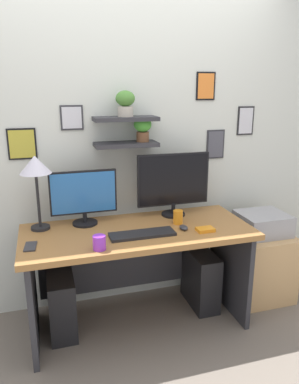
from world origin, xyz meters
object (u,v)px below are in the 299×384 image
Objects in this scene: scissors_tray at (205,230)px; printer at (263,223)px; monitor_right at (173,182)px; computer_tower_right at (201,278)px; keyboard at (142,234)px; monitor_left at (84,196)px; cell_phone at (30,246)px; pen_cup at (178,217)px; drawer_cabinet at (259,264)px; desk at (136,254)px; computer_mouse at (184,227)px; computer_tower_left at (62,303)px; desk_lamp at (35,169)px; coffee_mug at (99,243)px.

printer is at bearing 23.07° from scissors_tray.
monitor_right is 0.83m from printer.
scissors_tray is 0.61m from computer_tower_right.
monitor_right is 0.54m from keyboard.
monitor_left reaches higher than cell_phone.
pen_cup reaches higher than drawer_cabinet.
desk is 0.41m from computer_mouse.
monitor_right is 1.20m from computer_tower_left.
printer is 0.67m from computer_tower_right.
desk_lamp reaches higher than monitor_right.
monitor_right is at bearing 83.73° from computer_mouse.
coffee_mug is 0.70m from computer_tower_left.
cell_phone is 1.40× the size of pen_cup.
drawer_cabinet is 1.45× the size of printer.
monitor_right is 1.04m from drawer_cabinet.
pen_cup is 0.63m from computer_tower_right.
computer_tower_right is (1.26, 0.20, -0.53)m from cell_phone.
keyboard is at bearing -26.10° from desk_lamp.
pen_cup is at bearing 88.60° from computer_mouse.
monitor_left is 1.15m from computer_tower_right.
computer_tower_right is (0.54, 0.22, -0.53)m from keyboard.
monitor_right is (0.68, 0.00, 0.05)m from monitor_left.
scissors_tray is (1.15, -0.07, 0.01)m from cell_phone.
drawer_cabinet is (1.41, -0.11, -0.68)m from monitor_left.
desk_lamp is at bearing 176.85° from drawer_cabinet.
printer is at bearing 1.22° from computer_tower_left.
drawer_cabinet is at bearing 14.57° from coffee_mug.
pen_cup is at bearing -161.61° from computer_tower_right.
coffee_mug is at bearing -155.70° from pen_cup.
keyboard is 1.16× the size of printer.
desk_lamp reaches higher than cell_phone.
scissors_tray is at bearing -13.58° from computer_tower_left.
desk is 4.19× the size of printer.
pen_cup reaches higher than cell_phone.
desk reaches higher than drawer_cabinet.
cell_phone is at bearing -170.87° from computer_tower_right.
computer_mouse reaches higher than drawer_cabinet.
monitor_left is at bearing 2.76° from desk_lamp.
monitor_right is 6.25× the size of computer_mouse.
desk is 0.28m from keyboard.
desk_lamp is 4.32× the size of scissors_tray.
keyboard is at bearing 23.88° from coffee_mug.
keyboard is 3.67× the size of scissors_tray.
pen_cup is 0.26× the size of printer.
cell_phone reaches higher than desk.
desk is at bearing -12.82° from desk_lamp.
drawer_cabinet is 0.53m from computer_tower_right.
keyboard is at bearing 3.97° from cell_phone.
scissors_tray is at bearing -6.45° from keyboard.
scissors_tray is at bearing -56.03° from pen_cup.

